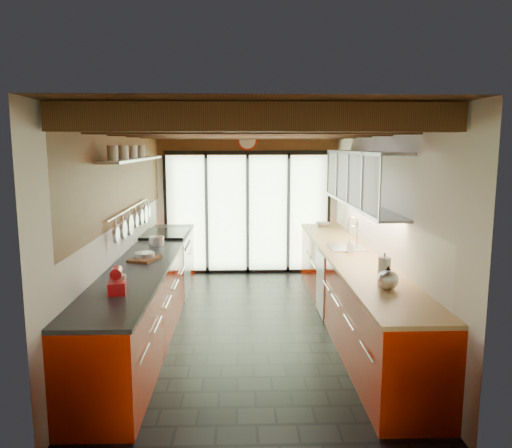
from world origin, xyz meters
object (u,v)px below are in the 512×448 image
Objects in this scene: stand_mixer at (117,282)px; soap_bottle at (350,245)px; paper_towel at (384,272)px; bowl at (323,224)px; kettle at (388,278)px.

soap_bottle is at bearing 33.09° from stand_mixer.
stand_mixer is 1.52× the size of soap_bottle.
soap_bottle is (2.54, 1.65, -0.00)m from stand_mixer.
bowl is (0.00, 3.63, -0.11)m from paper_towel.
bowl is (2.54, 3.79, -0.07)m from stand_mixer.
soap_bottle is (-0.00, 1.63, -0.01)m from kettle.
kettle is 1.35× the size of soap_bottle.
soap_bottle is at bearing -90.00° from bowl.
stand_mixer is 1.23× the size of bowl.
stand_mixer is 1.12× the size of kettle.
paper_towel is (-0.00, 0.13, 0.03)m from kettle.
kettle is 1.63m from soap_bottle.
soap_bottle is (0.00, 1.50, -0.04)m from paper_towel.
stand_mixer is 3.03m from soap_bottle.
kettle is at bearing -90.00° from bowl.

